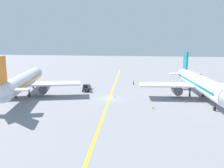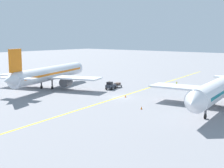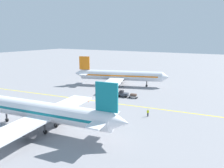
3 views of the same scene
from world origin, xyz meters
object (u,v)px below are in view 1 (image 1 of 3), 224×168
(baggage_cart_trailing, at_px, (88,86))
(traffic_cone_mid_apron, at_px, (186,102))
(baggage_tug_dark, at_px, (86,88))
(traffic_cone_far_edge, at_px, (153,107))
(traffic_cone_by_wingtip, at_px, (115,97))
(ground_crew_worker, at_px, (134,82))
(airplane_adjacent_stand, at_px, (23,81))
(airplane_at_gate, at_px, (199,83))
(traffic_cone_near_nose, at_px, (221,102))

(baggage_cart_trailing, relative_size, traffic_cone_mid_apron, 5.03)
(baggage_tug_dark, relative_size, traffic_cone_far_edge, 5.78)
(baggage_tug_dark, xyz_separation_m, traffic_cone_by_wingtip, (-9.27, 6.13, -0.63))
(ground_crew_worker, bearing_deg, traffic_cone_far_edge, 103.97)
(ground_crew_worker, bearing_deg, baggage_tug_dark, 46.57)
(airplane_adjacent_stand, distance_m, baggage_cart_trailing, 17.71)
(ground_crew_worker, bearing_deg, baggage_cart_trailing, 36.99)
(airplane_at_gate, height_order, baggage_tug_dark, airplane_at_gate)
(airplane_at_gate, xyz_separation_m, baggage_tug_dark, (28.90, -2.47, -2.81))
(airplane_at_gate, relative_size, traffic_cone_mid_apron, 64.60)
(baggage_tug_dark, relative_size, ground_crew_worker, 1.89)
(baggage_tug_dark, bearing_deg, ground_crew_worker, -133.43)
(traffic_cone_by_wingtip, xyz_separation_m, traffic_cone_far_edge, (-9.10, 7.32, 0.00))
(airplane_adjacent_stand, height_order, traffic_cone_near_nose, airplane_adjacent_stand)
(airplane_adjacent_stand, relative_size, baggage_cart_trailing, 12.50)
(baggage_cart_trailing, height_order, ground_crew_worker, ground_crew_worker)
(airplane_adjacent_stand, relative_size, baggage_tug_dark, 10.89)
(baggage_tug_dark, relative_size, baggage_cart_trailing, 1.15)
(ground_crew_worker, relative_size, traffic_cone_near_nose, 3.05)
(airplane_adjacent_stand, height_order, traffic_cone_far_edge, airplane_adjacent_stand)
(airplane_adjacent_stand, relative_size, traffic_cone_far_edge, 62.90)
(baggage_cart_trailing, relative_size, traffic_cone_near_nose, 5.03)
(ground_crew_worker, distance_m, traffic_cone_near_nose, 28.28)
(traffic_cone_by_wingtip, bearing_deg, airplane_at_gate, -169.45)
(traffic_cone_mid_apron, xyz_separation_m, traffic_cone_by_wingtip, (16.14, -1.23, 0.00))
(traffic_cone_far_edge, bearing_deg, airplane_at_gate, -133.82)
(traffic_cone_near_nose, relative_size, traffic_cone_far_edge, 1.00)
(baggage_cart_trailing, xyz_separation_m, traffic_cone_near_nose, (-33.43, 9.53, -0.49))
(baggage_cart_trailing, xyz_separation_m, traffic_cone_mid_apron, (-25.86, 10.63, -0.49))
(traffic_cone_near_nose, bearing_deg, ground_crew_worker, -41.77)
(traffic_cone_mid_apron, bearing_deg, ground_crew_worker, -55.86)
(baggage_cart_trailing, relative_size, ground_crew_worker, 1.65)
(traffic_cone_near_nose, distance_m, traffic_cone_by_wingtip, 23.71)
(traffic_cone_near_nose, relative_size, traffic_cone_by_wingtip, 1.00)
(traffic_cone_far_edge, bearing_deg, baggage_tug_dark, -36.21)
(baggage_cart_trailing, distance_m, traffic_cone_by_wingtip, 13.53)
(airplane_adjacent_stand, bearing_deg, baggage_cart_trailing, -138.10)
(baggage_cart_trailing, bearing_deg, ground_crew_worker, -143.01)
(airplane_adjacent_stand, bearing_deg, traffic_cone_far_edge, 170.98)
(traffic_cone_mid_apron, bearing_deg, traffic_cone_far_edge, 40.85)
(traffic_cone_far_edge, bearing_deg, ground_crew_worker, -76.03)
(baggage_cart_trailing, bearing_deg, airplane_adjacent_stand, 41.90)
(traffic_cone_mid_apron, distance_m, traffic_cone_far_edge, 9.31)
(ground_crew_worker, bearing_deg, traffic_cone_mid_apron, 124.14)
(traffic_cone_by_wingtip, bearing_deg, traffic_cone_mid_apron, 175.64)
(baggage_tug_dark, height_order, traffic_cone_far_edge, baggage_tug_dark)
(ground_crew_worker, distance_m, traffic_cone_mid_apron, 24.09)
(traffic_cone_near_nose, xyz_separation_m, traffic_cone_mid_apron, (7.57, 1.10, 0.00))
(baggage_tug_dark, distance_m, traffic_cone_far_edge, 22.77)
(traffic_cone_mid_apron, relative_size, traffic_cone_by_wingtip, 1.00)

